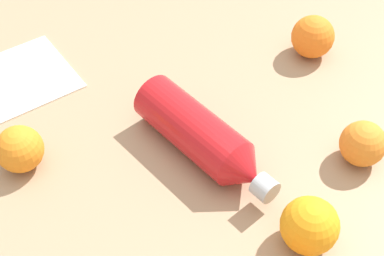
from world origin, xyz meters
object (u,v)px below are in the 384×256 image
(orange_3, at_px, (313,37))
(orange_0, at_px, (20,149))
(water_bottle, at_px, (203,137))
(folded_napkin, at_px, (24,76))
(orange_2, at_px, (363,144))
(orange_4, at_px, (310,226))

(orange_3, bearing_deg, orange_0, -31.01)
(water_bottle, distance_m, folded_napkin, 0.35)
(water_bottle, bearing_deg, folded_napkin, -160.95)
(orange_0, bearing_deg, folded_napkin, -138.33)
(water_bottle, bearing_deg, orange_2, 45.88)
(water_bottle, distance_m, orange_3, 0.30)
(orange_0, distance_m, orange_3, 0.52)
(orange_3, relative_size, folded_napkin, 0.45)
(water_bottle, xyz_separation_m, orange_4, (0.07, 0.19, 0.00))
(orange_2, height_order, orange_3, orange_3)
(orange_0, distance_m, orange_4, 0.41)
(orange_0, height_order, orange_2, orange_0)
(orange_0, height_order, orange_4, orange_4)
(water_bottle, height_order, orange_3, orange_3)
(orange_0, height_order, orange_3, orange_3)
(orange_0, bearing_deg, orange_3, 148.99)
(folded_napkin, bearing_deg, orange_0, 41.67)
(water_bottle, distance_m, orange_0, 0.26)
(orange_3, height_order, orange_4, orange_4)
(orange_2, distance_m, orange_3, 0.25)
(orange_4, bearing_deg, orange_3, -159.34)
(orange_3, bearing_deg, orange_4, 20.66)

